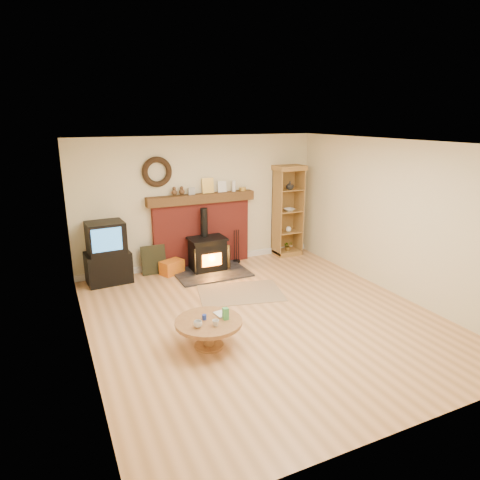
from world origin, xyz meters
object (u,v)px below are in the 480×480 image
wood_stove (208,255)px  tv_unit (107,254)px  coffee_table (209,325)px  curio_cabinet (287,211)px

wood_stove → tv_unit: (-1.87, 0.20, 0.22)m
tv_unit → coffee_table: size_ratio=1.29×
coffee_table → curio_cabinet: bearing=45.5°
wood_stove → coffee_table: 2.93m
wood_stove → curio_cabinet: bearing=8.3°
tv_unit → coffee_table: (0.85, -2.94, -0.24)m
curio_cabinet → coffee_table: size_ratio=2.21×
curio_cabinet → coffee_table: (-2.98, -3.03, -0.67)m
coffee_table → wood_stove: bearing=69.5°
tv_unit → curio_cabinet: 3.85m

